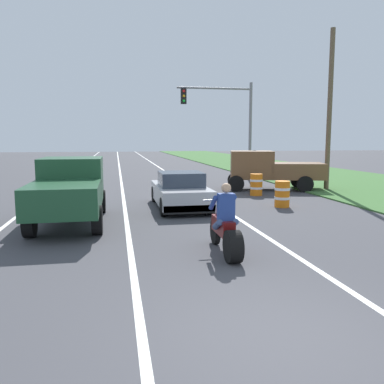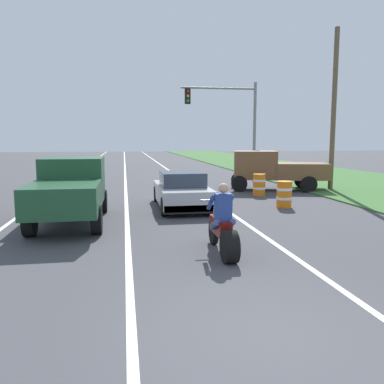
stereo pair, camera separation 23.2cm
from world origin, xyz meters
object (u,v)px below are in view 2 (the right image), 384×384
at_px(traffic_light_mast_near, 232,115).
at_px(construction_barrel_nearest, 284,194).
at_px(pickup_truck_left_lane_dark_green, 70,188).
at_px(pickup_truck_right_shoulder_brown, 273,168).
at_px(construction_barrel_mid, 259,185).
at_px(sports_car_silver, 182,191).
at_px(motorcycle_with_rider, 223,229).

distance_m(traffic_light_mast_near, construction_barrel_nearest, 10.35).
bearing_deg(construction_barrel_nearest, pickup_truck_left_lane_dark_green, -167.88).
relative_size(pickup_truck_right_shoulder_brown, construction_barrel_nearest, 5.14).
bearing_deg(construction_barrel_mid, sports_car_silver, -145.90).
relative_size(sports_car_silver, construction_barrel_mid, 4.30).
distance_m(pickup_truck_left_lane_dark_green, construction_barrel_mid, 9.15).
distance_m(pickup_truck_left_lane_dark_green, construction_barrel_nearest, 7.80).
bearing_deg(pickup_truck_right_shoulder_brown, sports_car_silver, -139.51).
relative_size(pickup_truck_left_lane_dark_green, construction_barrel_mid, 4.80).
relative_size(traffic_light_mast_near, construction_barrel_nearest, 6.00).
xyz_separation_m(traffic_light_mast_near, construction_barrel_nearest, (-0.57, -9.73, -3.50)).
distance_m(motorcycle_with_rider, pickup_truck_left_lane_dark_green, 5.63).
bearing_deg(pickup_truck_right_shoulder_brown, construction_barrel_mid, -126.38).
relative_size(sports_car_silver, construction_barrel_nearest, 4.30).
height_order(sports_car_silver, pickup_truck_left_lane_dark_green, pickup_truck_left_lane_dark_green).
bearing_deg(pickup_truck_left_lane_dark_green, sports_car_silver, 30.06).
distance_m(sports_car_silver, pickup_truck_right_shoulder_brown, 7.06).
distance_m(pickup_truck_right_shoulder_brown, traffic_light_mast_near, 5.52).
relative_size(motorcycle_with_rider, construction_barrel_nearest, 2.21).
bearing_deg(motorcycle_with_rider, construction_barrel_mid, 66.33).
bearing_deg(pickup_truck_right_shoulder_brown, pickup_truck_left_lane_dark_green, -143.48).
bearing_deg(motorcycle_with_rider, sports_car_silver, 90.18).
bearing_deg(pickup_truck_right_shoulder_brown, construction_barrel_nearest, -106.46).
bearing_deg(sports_car_silver, motorcycle_with_rider, -89.82).
distance_m(pickup_truck_left_lane_dark_green, traffic_light_mast_near, 14.29).
xyz_separation_m(pickup_truck_left_lane_dark_green, construction_barrel_nearest, (7.61, 1.63, -0.60)).
bearing_deg(pickup_truck_right_shoulder_brown, motorcycle_with_rider, -116.11).
relative_size(motorcycle_with_rider, sports_car_silver, 0.51).
xyz_separation_m(motorcycle_with_rider, traffic_light_mast_near, (4.39, 15.50, 3.41)).
bearing_deg(traffic_light_mast_near, pickup_truck_right_shoulder_brown, -78.42).
xyz_separation_m(motorcycle_with_rider, pickup_truck_left_lane_dark_green, (-3.78, 4.14, 0.51)).
bearing_deg(sports_car_silver, traffic_light_mast_near, 64.33).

